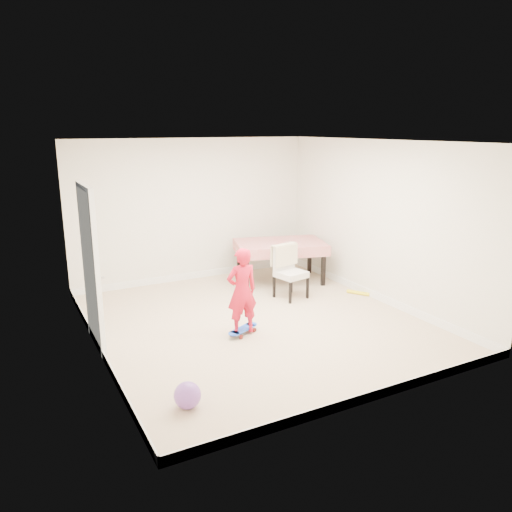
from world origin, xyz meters
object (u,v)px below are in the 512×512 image
skateboard (243,331)px  child (242,293)px  dining_chair (291,272)px  dining_table (280,262)px  balloon (187,395)px

skateboard → child: size_ratio=0.46×
child → dining_chair: bearing=-143.4°
dining_table → dining_chair: size_ratio=1.78×
dining_chair → skateboard: bearing=-156.3°
dining_table → child: bearing=-116.1°
dining_table → child: (-1.71, -1.89, 0.23)m
balloon → dining_chair: bearing=41.5°
balloon → dining_table: bearing=47.4°
skateboard → balloon: balloon is taller
dining_chair → balloon: (-2.71, -2.40, -0.31)m
child → balloon: size_ratio=4.28×
skateboard → child: child is taller
child → balloon: (-1.31, -1.41, -0.46)m
skateboard → child: bearing=-172.3°
skateboard → balloon: size_ratio=1.98×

